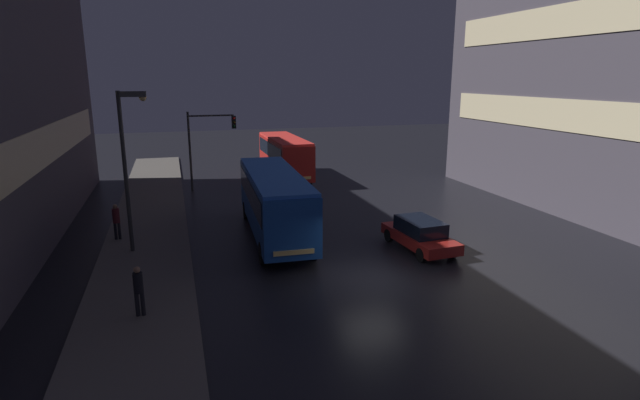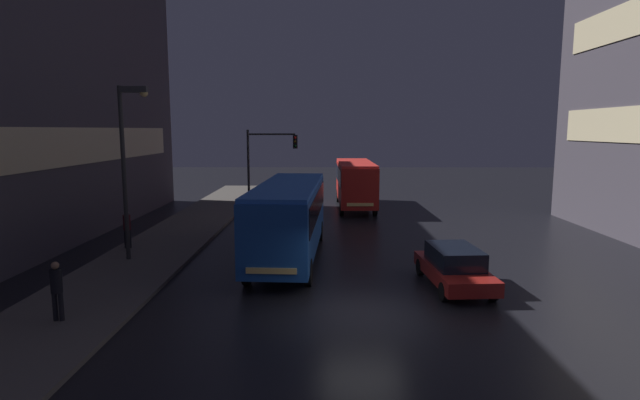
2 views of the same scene
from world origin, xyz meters
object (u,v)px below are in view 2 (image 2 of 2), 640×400
at_px(bus_near, 289,213).
at_px(traffic_light_main, 266,156).
at_px(bus_far, 355,180).
at_px(street_lamp_sidewalk, 128,145).
at_px(car_taxi, 454,266).
at_px(pedestrian_mid, 127,226).
at_px(pedestrian_near, 57,287).

distance_m(bus_near, traffic_light_main, 12.48).
relative_size(bus_far, street_lamp_sidewalk, 1.25).
distance_m(car_taxi, traffic_light_main, 18.36).
bearing_deg(pedestrian_mid, car_taxi, -73.43).
height_order(bus_far, car_taxi, bus_far).
height_order(car_taxi, pedestrian_mid, pedestrian_mid).
xyz_separation_m(bus_far, pedestrian_near, (-9.87, -21.82, -0.90)).
bearing_deg(street_lamp_sidewalk, pedestrian_mid, 117.89).
bearing_deg(traffic_light_main, bus_near, -78.90).
xyz_separation_m(pedestrian_near, street_lamp_sidewalk, (-0.45, 6.94, 3.83)).
xyz_separation_m(bus_near, pedestrian_mid, (-7.65, 1.37, -0.87)).
height_order(pedestrian_near, street_lamp_sidewalk, street_lamp_sidewalk).
bearing_deg(bus_far, bus_near, 74.76).
xyz_separation_m(bus_near, bus_far, (3.72, 14.27, 0.00)).
height_order(bus_far, pedestrian_mid, bus_far).
xyz_separation_m(car_taxi, pedestrian_mid, (-13.86, 5.19, 0.44)).
height_order(bus_far, street_lamp_sidewalk, street_lamp_sidewalk).
relative_size(pedestrian_near, street_lamp_sidewalk, 0.24).
bearing_deg(car_taxi, street_lamp_sidewalk, -18.00).
relative_size(pedestrian_mid, traffic_light_main, 0.32).
height_order(traffic_light_main, street_lamp_sidewalk, street_lamp_sidewalk).
height_order(pedestrian_near, pedestrian_mid, pedestrian_mid).
distance_m(bus_near, car_taxi, 7.40).
xyz_separation_m(bus_near, street_lamp_sidewalk, (-6.60, -0.61, 2.93)).
height_order(pedestrian_near, traffic_light_main, traffic_light_main).
bearing_deg(pedestrian_near, car_taxi, 40.63).
bearing_deg(bus_near, pedestrian_mid, -7.47).
distance_m(pedestrian_near, traffic_light_main, 20.21).
xyz_separation_m(bus_near, car_taxi, (6.21, -3.82, -1.30)).
bearing_deg(bus_near, street_lamp_sidewalk, 7.96).
relative_size(car_taxi, street_lamp_sidewalk, 0.63).
distance_m(pedestrian_near, street_lamp_sidewalk, 7.94).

